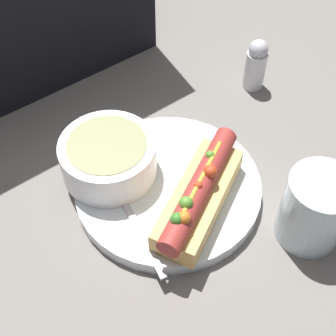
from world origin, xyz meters
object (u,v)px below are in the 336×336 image
Objects in this scene: drinking_glass at (315,209)px; salt_shaker at (256,64)px; hot_dog at (199,195)px; soup_bowl at (108,157)px; spoon at (127,207)px.

drinking_glass reaches higher than salt_shaker.
hot_dog is 0.13m from soup_bowl.
drinking_glass is (0.16, -0.15, 0.03)m from spoon.
salt_shaker is at bearing 4.67° from soup_bowl.
soup_bowl is at bearing 87.18° from hot_dog.
spoon is at bearing 137.00° from drinking_glass.
soup_bowl is 0.29m from salt_shaker.
salt_shaker reaches higher than soup_bowl.
drinking_glass is (0.15, -0.22, 0.00)m from soup_bowl.
hot_dog is 0.27m from salt_shaker.
drinking_glass reaches higher than spoon.
soup_bowl is 0.07m from spoon.
hot_dog is at bearing -149.16° from salt_shaker.
soup_bowl is 0.82× the size of spoon.
hot_dog is 2.07× the size of salt_shaker.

